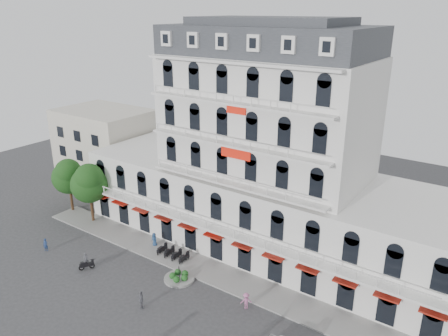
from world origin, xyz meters
TOP-DOWN VIEW (x-y plane):
  - ground at (0.00, 0.00)m, footprint 120.00×120.00m
  - sidewalk at (0.00, 9.00)m, footprint 53.00×4.00m
  - main_building at (0.00, 18.00)m, footprint 45.00×15.00m
  - flank_building_west at (-30.00, 20.00)m, footprint 14.00×10.00m
  - traffic_island at (-3.00, 6.00)m, footprint 3.20×3.20m
  - parked_scooter_row at (-6.35, 8.80)m, footprint 4.40×1.80m
  - tree_west_outer at (-25.95, 9.98)m, footprint 4.50×4.48m
  - tree_west_inner at (-20.95, 9.48)m, footprint 4.76×4.76m
  - rider_west at (-12.46, 1.69)m, footprint 1.11×1.49m
  - pedestrian_left at (-9.87, 9.50)m, footprint 0.93×0.70m
  - pedestrian_mid at (-2.88, 0.45)m, footprint 1.17×0.94m
  - pedestrian_right at (5.18, 6.09)m, footprint 1.22×1.18m
  - pedestrian_far at (-19.46, 1.44)m, footprint 0.67×0.58m

SIDE VIEW (x-z plane):
  - ground at x=0.00m, z-range 0.00..0.00m
  - parked_scooter_row at x=-6.35m, z-range -0.55..0.55m
  - sidewalk at x=0.00m, z-range 0.00..0.16m
  - traffic_island at x=-3.00m, z-range -0.54..1.06m
  - pedestrian_far at x=-19.46m, z-range 0.00..1.56m
  - pedestrian_right at x=5.18m, z-range 0.00..1.67m
  - rider_west at x=-12.46m, z-range -0.14..1.85m
  - pedestrian_left at x=-9.87m, z-range 0.00..1.73m
  - pedestrian_mid at x=-2.88m, z-range 0.00..1.85m
  - tree_west_outer at x=-25.95m, z-range 1.47..9.23m
  - tree_west_inner at x=-20.95m, z-range 1.56..9.81m
  - flank_building_west at x=-30.00m, z-range 0.00..12.00m
  - main_building at x=0.00m, z-range -2.94..22.86m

